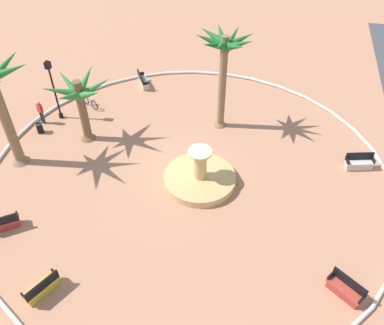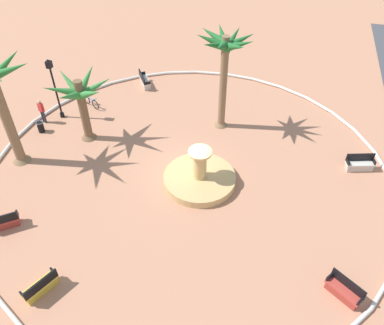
% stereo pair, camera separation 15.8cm
% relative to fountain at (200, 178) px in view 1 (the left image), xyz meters
% --- Properties ---
extents(ground_plane, '(80.00, 80.00, 0.00)m').
position_rel_fountain_xyz_m(ground_plane, '(-0.55, -0.75, -0.32)').
color(ground_plane, tan).
extents(plaza_curb, '(22.73, 22.73, 0.20)m').
position_rel_fountain_xyz_m(plaza_curb, '(-0.55, -0.75, -0.22)').
color(plaza_curb, silver).
rests_on(plaza_curb, ground).
extents(fountain, '(3.99, 3.99, 2.25)m').
position_rel_fountain_xyz_m(fountain, '(0.00, 0.00, 0.00)').
color(fountain, tan).
rests_on(fountain, ground).
extents(palm_tree_near_fountain, '(3.47, 3.49, 6.39)m').
position_rel_fountain_xyz_m(palm_tree_near_fountain, '(-5.43, 0.16, 4.64)').
color(palm_tree_near_fountain, brown).
rests_on(palm_tree_near_fountain, ground).
extents(palm_tree_by_curb, '(4.04, 3.76, 4.31)m').
position_rel_fountain_xyz_m(palm_tree_by_curb, '(-2.20, -7.61, 2.69)').
color(palm_tree_by_curb, brown).
rests_on(palm_tree_by_curb, ground).
extents(bench_east, '(1.36, 1.58, 1.00)m').
position_rel_fountain_xyz_m(bench_east, '(5.42, -8.70, 0.03)').
color(bench_east, '#B73D33').
rests_on(bench_east, ground).
extents(bench_west, '(1.34, 1.59, 1.00)m').
position_rel_fountain_xyz_m(bench_west, '(5.28, 7.48, 0.03)').
color(bench_west, '#B73D33').
rests_on(bench_west, ground).
extents(bench_north, '(0.91, 1.68, 1.00)m').
position_rel_fountain_xyz_m(bench_north, '(-3.19, 8.62, 0.03)').
color(bench_north, beige).
rests_on(bench_north, ground).
extents(bench_southeast, '(1.61, 1.29, 1.00)m').
position_rel_fountain_xyz_m(bench_southeast, '(-8.94, -6.22, 0.03)').
color(bench_southeast, beige).
rests_on(bench_southeast, ground).
extents(bench_southwest, '(1.65, 1.16, 1.00)m').
position_rel_fountain_xyz_m(bench_southwest, '(8.17, -5.09, 0.03)').
color(bench_southwest, gold).
rests_on(bench_southwest, ground).
extents(lamppost, '(0.32, 0.32, 4.24)m').
position_rel_fountain_xyz_m(lamppost, '(-3.85, -10.31, 2.16)').
color(lamppost, black).
rests_on(lamppost, ground).
extents(trash_bin, '(0.46, 0.46, 0.73)m').
position_rel_fountain_xyz_m(trash_bin, '(-2.06, -10.83, 0.07)').
color(trash_bin, black).
rests_on(trash_bin, ground).
extents(bicycle_red_frame, '(0.89, 1.53, 0.94)m').
position_rel_fountain_xyz_m(bicycle_red_frame, '(-5.48, -8.94, 0.06)').
color(bicycle_red_frame, black).
rests_on(bicycle_red_frame, ground).
extents(person_cyclist_helmet, '(0.28, 0.51, 1.69)m').
position_rel_fountain_xyz_m(person_cyclist_helmet, '(-3.01, -11.14, 0.63)').
color(person_cyclist_helmet, '#33333D').
rests_on(person_cyclist_helmet, ground).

